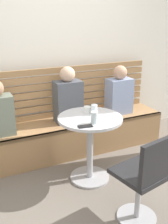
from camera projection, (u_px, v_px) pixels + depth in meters
name	position (u px, v px, depth m)	size (l,w,h in m)	color
ground	(113.00, 205.00, 2.60)	(8.00, 8.00, 0.00)	#70665B
back_wall	(52.00, 39.00, 3.50)	(5.20, 0.10, 2.90)	white
booth_bench	(66.00, 137.00, 3.54)	(2.70, 0.52, 0.44)	#A87C51
booth_backrest	(59.00, 92.00, 3.56)	(2.65, 0.04, 0.67)	#9A7249
cafe_table	(90.00, 136.00, 2.86)	(0.68, 0.68, 0.74)	#ADADB2
white_chair	(146.00, 177.00, 2.24)	(0.47, 0.47, 0.85)	#ADADB2
person_adult	(68.00, 98.00, 3.38)	(0.34, 0.22, 0.71)	#4C515B
person_child_middle	(119.00, 92.00, 3.69)	(0.34, 0.22, 0.67)	#8C9EC6
cup_water_clear	(94.00, 110.00, 2.84)	(0.07, 0.07, 0.11)	white
cup_ceramic_white	(87.00, 110.00, 2.90)	(0.08, 0.08, 0.07)	white
cup_glass_tall	(94.00, 118.00, 2.61)	(0.07, 0.07, 0.12)	silver
plate_small	(102.00, 118.00, 2.74)	(0.17, 0.17, 0.01)	white
phone_on_table	(85.00, 126.00, 2.55)	(0.07, 0.14, 0.01)	black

